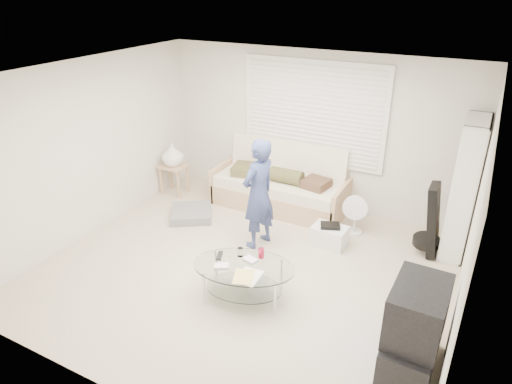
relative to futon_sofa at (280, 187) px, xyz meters
The scene contains 13 objects.
ground 1.94m from the futon_sofa, 78.85° to the right, with size 5.00×5.00×0.00m, color #BBAC91.
room_shell 1.93m from the futon_sofa, 75.18° to the right, with size 5.02×4.52×2.51m.
window_blinds 1.30m from the futon_sofa, 41.27° to the left, with size 2.32×0.08×1.62m.
futon_sofa is the anchor object (origin of this frame).
grey_floor_pillow 1.50m from the futon_sofa, 136.69° to the right, with size 0.61×0.61×0.14m, color slate.
side_table 1.92m from the futon_sofa, 168.17° to the right, with size 0.46×0.37×0.91m.
bookshelf 2.76m from the futon_sofa, ahead, with size 0.30×0.79×1.89m.
guitar_case 2.44m from the futon_sofa, ahead, with size 0.36×0.37×1.01m.
floor_fan 1.37m from the futon_sofa, 11.70° to the right, with size 0.38×0.25×0.61m.
storage_bin 1.39m from the futon_sofa, 34.49° to the right, with size 0.49×0.36×0.33m.
tv_unit 3.62m from the futon_sofa, 44.76° to the right, with size 0.50×0.88×0.94m.
coffee_table 2.44m from the futon_sofa, 75.18° to the right, with size 1.35×1.04×0.56m.
standing_person 1.31m from the futon_sofa, 79.44° to the right, with size 0.57×0.38×1.57m, color navy.
Camera 1 is at (2.42, -4.31, 3.46)m, focal length 32.00 mm.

